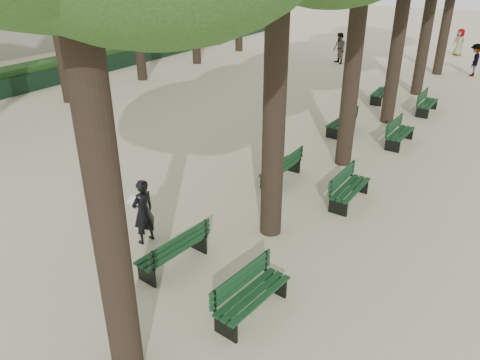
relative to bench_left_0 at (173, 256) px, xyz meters
The scene contains 15 objects.
ground 0.75m from the bench_left_0, 121.56° to the right, with size 120.00×120.00×0.00m, color beige.
bench_left_0 is the anchor object (origin of this frame).
bench_left_1 5.12m from the bench_left_0, 90.00° to the left, with size 0.59×1.81×0.92m.
bench_left_2 10.16m from the bench_left_0, 90.00° to the left, with size 0.67×1.83×0.92m.
bench_left_3 15.16m from the bench_left_0, 90.00° to the left, with size 0.67×1.83×0.92m.
bench_right_0 2.30m from the bench_left_0, 10.04° to the right, with size 0.78×1.86×0.92m.
bench_right_1 5.38m from the bench_left_0, 65.10° to the left, with size 0.61×1.81×0.92m.
bench_right_2 10.31m from the bench_left_0, 77.30° to the left, with size 0.65×1.82×0.92m.
bench_right_3 14.63m from the bench_left_0, 81.08° to the left, with size 0.60×1.81×0.92m.
man_with_map 1.39m from the bench_left_0, 160.89° to the left, with size 0.65×0.70×1.64m.
pedestrian_b 23.17m from the bench_left_0, 82.84° to the left, with size 1.15×0.36×1.78m, color #262628.
pedestrian_a 22.59m from the bench_left_0, 102.16° to the left, with size 0.91×0.37×1.87m, color #262628.
pedestrian_d 28.88m from the bench_left_0, 87.71° to the left, with size 0.86×0.35×1.75m, color #262628.
fence 18.56m from the bench_left_0, 145.90° to the left, with size 0.08×42.00×0.90m, color black.
hedge 19.14m from the bench_left_0, 147.08° to the left, with size 1.20×42.00×1.20m, color #193E15.
Camera 1 is at (6.15, -5.87, 6.29)m, focal length 35.00 mm.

